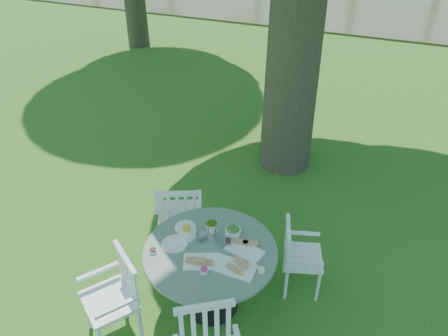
{
  "coord_description": "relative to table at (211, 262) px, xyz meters",
  "views": [
    {
      "loc": [
        1.65,
        -3.97,
        3.88
      ],
      "look_at": [
        0.0,
        0.2,
        0.85
      ],
      "focal_mm": 35.0,
      "sensor_mm": 36.0,
      "label": 1
    }
  ],
  "objects": [
    {
      "name": "table",
      "position": [
        0.0,
        0.0,
        0.0
      ],
      "size": [
        1.32,
        1.32,
        0.82
      ],
      "color": "black",
      "rests_on": "ground"
    },
    {
      "name": "chair_ne",
      "position": [
        0.74,
        0.59,
        -0.14
      ],
      "size": [
        0.51,
        0.53,
        0.86
      ],
      "rotation": [
        0.0,
        0.0,
        -4.43
      ],
      "color": "white",
      "rests_on": "ground"
    },
    {
      "name": "chair_sw",
      "position": [
        -0.7,
        -0.61,
        -0.07
      ],
      "size": [
        0.67,
        0.67,
        0.98
      ],
      "rotation": [
        0.0,
        0.0,
        -0.63
      ],
      "color": "white",
      "rests_on": "ground"
    },
    {
      "name": "ground",
      "position": [
        -0.39,
        1.14,
        -0.65
      ],
      "size": [
        140.0,
        140.0,
        0.0
      ],
      "primitive_type": "plane",
      "color": "#19420D",
      "rests_on": "ground"
    },
    {
      "name": "tableware",
      "position": [
        -0.02,
        0.07,
        0.21
      ],
      "size": [
        1.12,
        0.73,
        0.22
      ],
      "color": "white",
      "rests_on": "table"
    },
    {
      "name": "chair_nw",
      "position": [
        -0.68,
        0.64,
        -0.08
      ],
      "size": [
        0.64,
        0.62,
        0.97
      ],
      "rotation": [
        0.0,
        0.0,
        -2.72
      ],
      "color": "white",
      "rests_on": "ground"
    }
  ]
}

